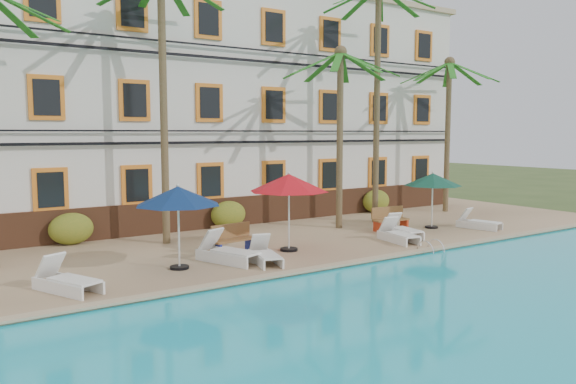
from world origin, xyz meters
TOP-DOWN VIEW (x-y plane):
  - ground at (0.00, 0.00)m, footprint 100.00×100.00m
  - pool_deck at (0.00, 5.00)m, footprint 30.00×12.00m
  - swimming_pool at (0.00, -7.00)m, footprint 26.00×12.00m
  - pool_coping at (0.00, -0.90)m, footprint 30.00×0.35m
  - hotel_building at (0.00, 9.98)m, footprint 25.40×6.44m
  - palm_b at (-4.16, 5.01)m, footprint 4.61×4.61m
  - palm_c at (2.85, 4.16)m, footprint 4.61×4.61m
  - palm_d at (5.10, 4.49)m, footprint 4.61×4.61m
  - palm_e at (10.21, 5.01)m, footprint 4.61×4.61m
  - shrub_left at (-6.96, 6.60)m, footprint 1.50×0.90m
  - shrub_mid at (-0.90, 6.60)m, footprint 1.50×0.90m
  - shrub_right at (7.11, 6.60)m, footprint 1.50×0.90m
  - umbrella_blue at (-5.24, 1.31)m, footprint 2.42×2.42m
  - umbrella_red at (-1.31, 1.61)m, footprint 2.59×2.59m
  - umbrella_green at (5.92, 2.04)m, footprint 2.29×2.29m
  - lounger_a at (-8.42, 0.68)m, footprint 1.38×1.99m
  - lounger_b at (-3.74, 1.28)m, footprint 1.38×2.16m
  - lounger_c at (-2.86, 0.56)m, footprint 1.05×1.82m
  - lounger_d at (2.72, 0.72)m, footprint 0.92×1.86m
  - lounger_e at (3.51, 1.32)m, footprint 0.91×1.88m
  - lounger_f at (7.38, 0.91)m, footprint 0.97×1.80m
  - bench_left at (-3.00, 2.34)m, footprint 1.55×0.68m
  - bench_right at (4.13, 2.58)m, footprint 1.55×0.65m
  - pool_ladder at (2.49, -1.00)m, footprint 0.54×0.74m

SIDE VIEW (x-z plane):
  - ground at x=0.00m, z-range 0.00..0.00m
  - swimming_pool at x=0.00m, z-range 0.00..0.20m
  - pool_deck at x=0.00m, z-range 0.00..0.25m
  - pool_ladder at x=2.49m, z-range -0.12..0.62m
  - pool_coping at x=0.00m, z-range 0.25..0.31m
  - lounger_f at x=7.38m, z-range 0.11..0.92m
  - lounger_c at x=-2.86m, z-range 0.11..0.92m
  - lounger_d at x=2.72m, z-range 0.10..0.94m
  - lounger_e at x=3.51m, z-range 0.10..0.95m
  - lounger_a at x=-8.42m, z-range 0.09..0.98m
  - lounger_b at x=-3.74m, z-range 0.08..1.04m
  - bench_left at x=-3.00m, z-range 0.26..1.18m
  - bench_right at x=4.13m, z-range 0.26..1.18m
  - shrub_left at x=-6.96m, z-range 0.25..1.35m
  - shrub_mid at x=-0.90m, z-range 0.25..1.35m
  - shrub_right at x=7.11m, z-range 0.25..1.35m
  - umbrella_green at x=5.92m, z-range 1.05..3.34m
  - umbrella_blue at x=-5.24m, z-range 1.10..3.52m
  - umbrella_red at x=-1.31m, z-range 1.16..3.75m
  - palm_c at x=2.85m, z-range 1.35..8.58m
  - palm_e at x=10.21m, z-range 1.37..8.80m
  - hotel_building at x=0.00m, z-range 0.26..10.49m
  - palm_b at x=-4.16m, z-range 1.50..10.90m
  - palm_d at x=5.10m, z-range 1.54..11.65m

